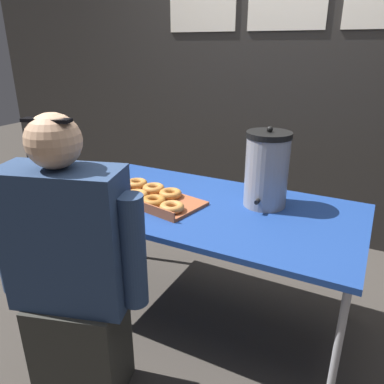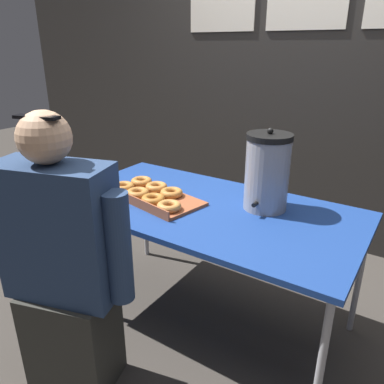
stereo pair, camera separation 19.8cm
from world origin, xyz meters
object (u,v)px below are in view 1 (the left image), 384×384
at_px(donut_box, 150,196).
at_px(person_seated, 72,278).
at_px(coffee_urn, 267,169).
at_px(cell_phone, 90,190).

distance_m(donut_box, person_seated, 0.64).
bearing_deg(person_seated, coffee_urn, -140.01).
distance_m(coffee_urn, cell_phone, 1.01).
height_order(donut_box, coffee_urn, coffee_urn).
xyz_separation_m(coffee_urn, person_seated, (-0.55, -0.84, -0.31)).
xyz_separation_m(donut_box, person_seated, (0.02, -0.62, -0.14)).
height_order(donut_box, person_seated, person_seated).
relative_size(coffee_urn, cell_phone, 2.79).
bearing_deg(coffee_urn, person_seated, -123.19).
relative_size(donut_box, person_seated, 0.46).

